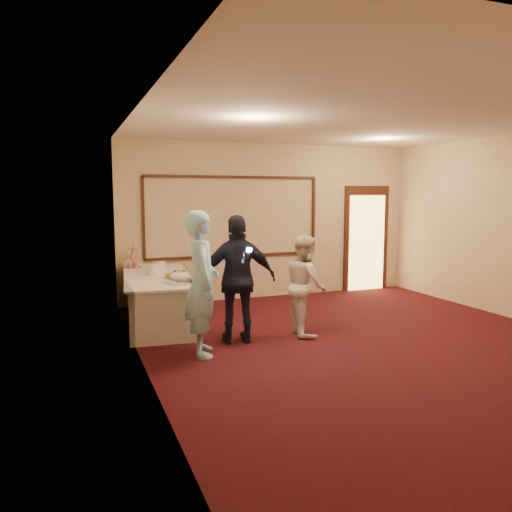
{
  "coord_description": "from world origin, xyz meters",
  "views": [
    {
      "loc": [
        -3.79,
        -5.57,
        2.03
      ],
      "look_at": [
        -1.27,
        1.03,
        1.15
      ],
      "focal_mm": 35.0,
      "sensor_mm": 36.0,
      "label": 1
    }
  ],
  "objects_px": {
    "plate_stack_a": "(155,269)",
    "pavlova_tray": "(180,278)",
    "tart": "(174,276)",
    "man": "(202,283)",
    "cupcake_stand": "(133,258)",
    "woman": "(305,285)",
    "plate_stack_b": "(160,266)",
    "buffet_table": "(157,299)",
    "guest": "(239,279)"
  },
  "relations": [
    {
      "from": "tart",
      "to": "man",
      "type": "xyz_separation_m",
      "value": [
        0.07,
        -1.42,
        0.12
      ]
    },
    {
      "from": "cupcake_stand",
      "to": "woman",
      "type": "distance_m",
      "value": 3.19
    },
    {
      "from": "plate_stack_a",
      "to": "guest",
      "type": "xyz_separation_m",
      "value": [
        0.88,
        -1.49,
        0.03
      ]
    },
    {
      "from": "pavlova_tray",
      "to": "man",
      "type": "relative_size",
      "value": 0.27
    },
    {
      "from": "man",
      "to": "plate_stack_a",
      "type": "bearing_deg",
      "value": 18.54
    },
    {
      "from": "pavlova_tray",
      "to": "man",
      "type": "xyz_separation_m",
      "value": [
        0.08,
        -0.93,
        0.07
      ]
    },
    {
      "from": "woman",
      "to": "guest",
      "type": "height_order",
      "value": "guest"
    },
    {
      "from": "buffet_table",
      "to": "woman",
      "type": "height_order",
      "value": "woman"
    },
    {
      "from": "tart",
      "to": "guest",
      "type": "height_order",
      "value": "guest"
    },
    {
      "from": "tart",
      "to": "man",
      "type": "bearing_deg",
      "value": -87.16
    },
    {
      "from": "plate_stack_a",
      "to": "pavlova_tray",
      "type": "bearing_deg",
      "value": -77.54
    },
    {
      "from": "tart",
      "to": "pavlova_tray",
      "type": "bearing_deg",
      "value": -91.67
    },
    {
      "from": "plate_stack_b",
      "to": "guest",
      "type": "distance_m",
      "value": 1.97
    },
    {
      "from": "pavlova_tray",
      "to": "tart",
      "type": "height_order",
      "value": "pavlova_tray"
    },
    {
      "from": "plate_stack_b",
      "to": "woman",
      "type": "relative_size",
      "value": 0.12
    },
    {
      "from": "plate_stack_b",
      "to": "tart",
      "type": "xyz_separation_m",
      "value": [
        0.07,
        -0.74,
        -0.05
      ]
    },
    {
      "from": "buffet_table",
      "to": "woman",
      "type": "relative_size",
      "value": 1.84
    },
    {
      "from": "pavlova_tray",
      "to": "woman",
      "type": "relative_size",
      "value": 0.34
    },
    {
      "from": "plate_stack_a",
      "to": "tart",
      "type": "bearing_deg",
      "value": -62.13
    },
    {
      "from": "pavlova_tray",
      "to": "cupcake_stand",
      "type": "relative_size",
      "value": 1.13
    },
    {
      "from": "cupcake_stand",
      "to": "tart",
      "type": "bearing_deg",
      "value": -71.11
    },
    {
      "from": "woman",
      "to": "guest",
      "type": "distance_m",
      "value": 1.05
    },
    {
      "from": "cupcake_stand",
      "to": "plate_stack_a",
      "type": "bearing_deg",
      "value": -75.52
    },
    {
      "from": "cupcake_stand",
      "to": "guest",
      "type": "height_order",
      "value": "guest"
    },
    {
      "from": "cupcake_stand",
      "to": "guest",
      "type": "distance_m",
      "value": 2.63
    },
    {
      "from": "pavlova_tray",
      "to": "woman",
      "type": "height_order",
      "value": "woman"
    },
    {
      "from": "buffet_table",
      "to": "cupcake_stand",
      "type": "height_order",
      "value": "cupcake_stand"
    },
    {
      "from": "tart",
      "to": "woman",
      "type": "distance_m",
      "value": 2.0
    },
    {
      "from": "pavlova_tray",
      "to": "tart",
      "type": "distance_m",
      "value": 0.5
    },
    {
      "from": "plate_stack_a",
      "to": "guest",
      "type": "height_order",
      "value": "guest"
    },
    {
      "from": "guest",
      "to": "pavlova_tray",
      "type": "bearing_deg",
      "value": -31.66
    },
    {
      "from": "buffet_table",
      "to": "man",
      "type": "xyz_separation_m",
      "value": [
        0.27,
        -1.77,
        0.53
      ]
    },
    {
      "from": "plate_stack_b",
      "to": "buffet_table",
      "type": "bearing_deg",
      "value": -107.92
    },
    {
      "from": "plate_stack_a",
      "to": "woman",
      "type": "height_order",
      "value": "woman"
    },
    {
      "from": "plate_stack_a",
      "to": "plate_stack_b",
      "type": "bearing_deg",
      "value": 67.36
    },
    {
      "from": "plate_stack_b",
      "to": "man",
      "type": "relative_size",
      "value": 0.1
    },
    {
      "from": "pavlova_tray",
      "to": "plate_stack_b",
      "type": "relative_size",
      "value": 2.75
    },
    {
      "from": "cupcake_stand",
      "to": "man",
      "type": "bearing_deg",
      "value": -79.28
    },
    {
      "from": "cupcake_stand",
      "to": "woman",
      "type": "relative_size",
      "value": 0.3
    },
    {
      "from": "pavlova_tray",
      "to": "plate_stack_a",
      "type": "height_order",
      "value": "pavlova_tray"
    },
    {
      "from": "pavlova_tray",
      "to": "tart",
      "type": "bearing_deg",
      "value": 88.33
    },
    {
      "from": "buffet_table",
      "to": "plate_stack_b",
      "type": "distance_m",
      "value": 0.62
    },
    {
      "from": "buffet_table",
      "to": "plate_stack_a",
      "type": "distance_m",
      "value": 0.47
    },
    {
      "from": "buffet_table",
      "to": "man",
      "type": "height_order",
      "value": "man"
    },
    {
      "from": "tart",
      "to": "man",
      "type": "distance_m",
      "value": 1.43
    },
    {
      "from": "man",
      "to": "guest",
      "type": "relative_size",
      "value": 1.04
    },
    {
      "from": "plate_stack_a",
      "to": "man",
      "type": "distance_m",
      "value": 1.85
    },
    {
      "from": "plate_stack_b",
      "to": "guest",
      "type": "relative_size",
      "value": 0.1
    },
    {
      "from": "man",
      "to": "woman",
      "type": "bearing_deg",
      "value": -67.2
    },
    {
      "from": "plate_stack_a",
      "to": "man",
      "type": "relative_size",
      "value": 0.11
    }
  ]
}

